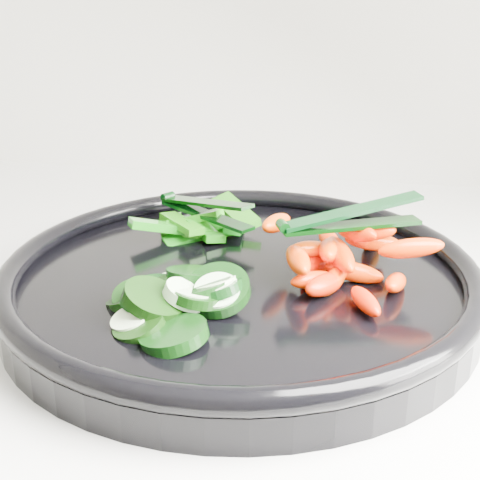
# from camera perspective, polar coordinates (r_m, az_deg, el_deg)

# --- Properties ---
(veggie_tray) EXTENTS (0.41, 0.41, 0.04)m
(veggie_tray) POSITION_cam_1_polar(r_m,az_deg,el_deg) (0.53, -0.00, -3.48)
(veggie_tray) COLOR black
(veggie_tray) RESTS_ON counter
(cucumber_pile) EXTENTS (0.12, 0.13, 0.04)m
(cucumber_pile) POSITION_cam_1_polar(r_m,az_deg,el_deg) (0.48, -5.63, -4.93)
(cucumber_pile) COLOR black
(cucumber_pile) RESTS_ON veggie_tray
(carrot_pile) EXTENTS (0.14, 0.17, 0.05)m
(carrot_pile) POSITION_cam_1_polar(r_m,az_deg,el_deg) (0.53, 8.68, -1.26)
(carrot_pile) COLOR #FB2D00
(carrot_pile) RESTS_ON veggie_tray
(pepper_pile) EXTENTS (0.11, 0.10, 0.04)m
(pepper_pile) POSITION_cam_1_polar(r_m,az_deg,el_deg) (0.61, -3.51, 1.27)
(pepper_pile) COLOR #13730A
(pepper_pile) RESTS_ON veggie_tray
(tong_carrot) EXTENTS (0.11, 0.06, 0.02)m
(tong_carrot) POSITION_cam_1_polar(r_m,az_deg,el_deg) (0.51, 9.16, 1.79)
(tong_carrot) COLOR black
(tong_carrot) RESTS_ON carrot_pile
(tong_pepper) EXTENTS (0.10, 0.08, 0.02)m
(tong_pepper) POSITION_cam_1_polar(r_m,az_deg,el_deg) (0.60, -3.17, 2.76)
(tong_pepper) COLOR black
(tong_pepper) RESTS_ON pepper_pile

